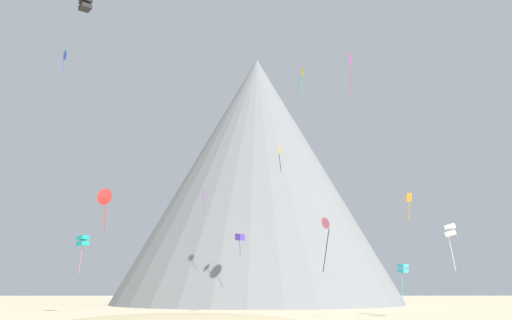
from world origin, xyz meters
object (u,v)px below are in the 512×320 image
rock_massif (257,193)px  kite_rainbow_low (326,225)px  kite_violet_mid (203,197)px  kite_magenta_high (351,60)px  kite_teal_low (83,241)px  kite_white_low (450,230)px  kite_red_low (105,197)px  kite_gold_mid (280,153)px  kite_blue_high (65,56)px  kite_orange_mid (409,200)px  kite_yellow_high (302,73)px  kite_indigo_low (240,237)px  kite_black_high (85,4)px  kite_cyan_low (403,269)px

rock_massif → kite_rainbow_low: rock_massif is taller
rock_massif → kite_violet_mid: 45.96m
rock_massif → kite_magenta_high: 55.85m
kite_violet_mid → kite_teal_low: size_ratio=0.70×
kite_white_low → kite_teal_low: bearing=97.7°
kite_red_low → kite_gold_mid: kite_gold_mid is taller
kite_blue_high → rock_massif: bearing=-65.3°
kite_gold_mid → kite_orange_mid: bearing=93.5°
kite_blue_high → kite_yellow_high: bearing=-122.8°
kite_indigo_low → kite_black_high: kite_black_high is taller
kite_teal_low → kite_yellow_high: bearing=118.6°
rock_massif → kite_black_high: size_ratio=41.13×
kite_red_low → kite_violet_mid: bearing=30.2°
kite_violet_mid → kite_red_low: bearing=35.6°
kite_black_high → kite_violet_mid: (11.88, 24.53, -18.46)m
kite_indigo_low → kite_violet_mid: bearing=-22.1°
kite_indigo_low → kite_violet_mid: (-5.39, -2.33, 5.73)m
kite_yellow_high → kite_indigo_low: (-9.20, 5.73, -23.91)m
kite_orange_mid → kite_yellow_high: bearing=148.8°
kite_yellow_high → kite_magenta_high: (6.41, -5.38, -0.07)m
kite_cyan_low → kite_blue_high: (-47.73, 1.00, 30.69)m
kite_yellow_high → kite_blue_high: bearing=-94.4°
kite_rainbow_low → kite_yellow_high: bearing=-31.4°
kite_red_low → kite_teal_low: bearing=61.7°
kite_cyan_low → kite_blue_high: bearing=140.8°
kite_rainbow_low → kite_blue_high: bearing=27.3°
kite_white_low → kite_cyan_low: 10.32m
kite_black_high → kite_indigo_low: bearing=19.4°
kite_red_low → kite_magenta_high: kite_magenta_high is taller
rock_massif → kite_violet_mid: rock_massif is taller
kite_indigo_low → kite_rainbow_low: bearing=62.9°
kite_rainbow_low → kite_black_high: bearing=55.5°
kite_red_low → kite_gold_mid: size_ratio=1.03×
kite_teal_low → kite_rainbow_low: 42.73m
kite_yellow_high → kite_indigo_low: kite_yellow_high is taller
kite_black_high → kite_blue_high: size_ratio=0.46×
kite_magenta_high → kite_red_low: bearing=140.1°
kite_cyan_low → kite_white_low: bearing=-103.3°
kite_cyan_low → kite_teal_low: size_ratio=0.89×
kite_cyan_low → kite_magenta_high: bearing=166.3°
kite_yellow_high → kite_orange_mid: size_ratio=1.44×
kite_gold_mid → kite_magenta_high: bearing=97.3°
kite_teal_low → kite_magenta_high: bearing=112.5°
kite_white_low → kite_indigo_low: kite_indigo_low is taller
rock_massif → kite_indigo_low: bearing=-94.1°
kite_teal_low → kite_rainbow_low: kite_teal_low is taller
rock_massif → kite_gold_mid: size_ratio=18.01×
rock_massif → kite_black_high: bearing=-106.4°
kite_orange_mid → kite_cyan_low: bearing=100.3°
kite_blue_high → kite_orange_mid: bearing=-139.8°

